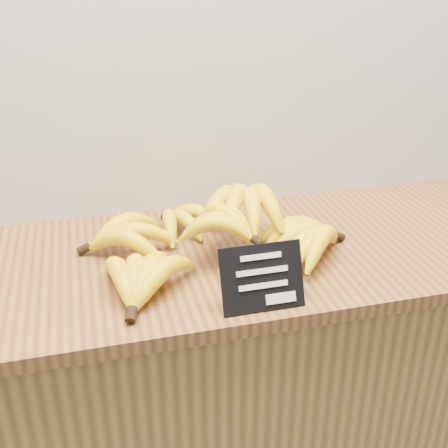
# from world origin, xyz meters

# --- Properties ---
(counter) EXTENTS (1.49, 0.50, 0.90)m
(counter) POSITION_xyz_m (0.19, 2.75, 0.45)
(counter) COLOR olive
(counter) RESTS_ON ground
(counter_top) EXTENTS (1.48, 0.54, 0.03)m
(counter_top) POSITION_xyz_m (0.19, 2.75, 0.92)
(counter_top) COLOR brown
(counter_top) RESTS_ON counter
(chalkboard_sign) EXTENTS (0.15, 0.05, 0.12)m
(chalkboard_sign) POSITION_xyz_m (0.22, 2.53, 0.99)
(chalkboard_sign) COLOR black
(chalkboard_sign) RESTS_ON counter_top
(banana_pile) EXTENTS (0.60, 0.41, 0.12)m
(banana_pile) POSITION_xyz_m (0.16, 2.74, 0.98)
(banana_pile) COLOR yellow
(banana_pile) RESTS_ON counter_top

